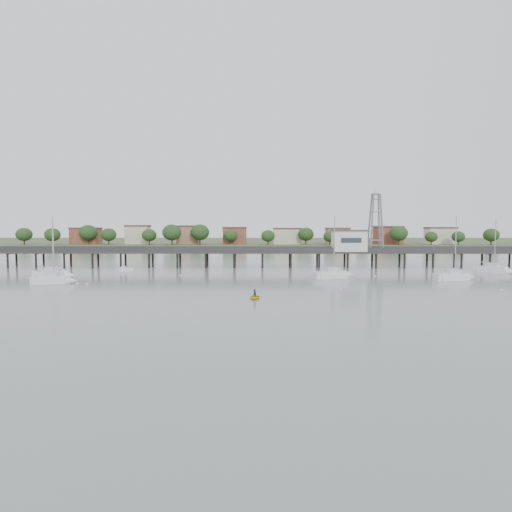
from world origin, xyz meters
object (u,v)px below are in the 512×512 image
(pier, at_px, (248,252))
(white_tender, at_px, (126,269))
(sailboat_c, at_px, (338,275))
(sailboat_d, at_px, (458,277))
(sailboat_e, at_px, (498,270))
(sailboat_b, at_px, (58,274))
(sailboat_a, at_px, (58,280))
(lattice_tower, at_px, (376,223))
(yellow_dinghy, at_px, (255,299))

(pier, distance_m, white_tender, 29.43)
(sailboat_c, xyz_separation_m, sailboat_d, (22.14, -3.41, 0.00))
(sailboat_e, distance_m, sailboat_d, 19.26)
(sailboat_b, bearing_deg, sailboat_a, -58.82)
(lattice_tower, relative_size, yellow_dinghy, 5.34)
(pier, relative_size, white_tender, 45.61)
(sailboat_a, distance_m, sailboat_c, 51.80)
(white_tender, relative_size, yellow_dinghy, 1.13)
(pier, distance_m, sailboat_a, 45.68)
(yellow_dinghy, bearing_deg, sailboat_d, 30.82)
(lattice_tower, distance_m, sailboat_e, 28.69)
(sailboat_c, distance_m, white_tender, 47.50)
(lattice_tower, relative_size, white_tender, 4.71)
(sailboat_b, relative_size, yellow_dinghy, 4.43)
(yellow_dinghy, bearing_deg, lattice_tower, 59.46)
(sailboat_c, bearing_deg, yellow_dinghy, -139.51)
(sailboat_a, distance_m, white_tender, 22.62)
(white_tender, bearing_deg, sailboat_a, -115.59)
(lattice_tower, bearing_deg, sailboat_e, -29.62)
(lattice_tower, height_order, sailboat_a, lattice_tower)
(pier, distance_m, sailboat_b, 43.48)
(pier, height_order, white_tender, pier)
(pier, relative_size, sailboat_a, 12.84)
(sailboat_e, xyz_separation_m, sailboat_d, (-14.54, -12.63, -0.00))
(sailboat_c, xyz_separation_m, white_tender, (-45.70, 12.94, -0.27))
(lattice_tower, distance_m, yellow_dinghy, 56.96)
(lattice_tower, relative_size, sailboat_d, 1.22)
(sailboat_c, relative_size, yellow_dinghy, 4.42)
(sailboat_a, xyz_separation_m, sailboat_e, (87.68, 18.26, -0.01))
(pier, relative_size, lattice_tower, 9.68)
(sailboat_c, distance_m, sailboat_d, 22.40)
(sailboat_e, bearing_deg, lattice_tower, -162.32)
(sailboat_c, relative_size, sailboat_d, 1.01)
(sailboat_e, distance_m, yellow_dinghy, 62.91)
(sailboat_c, bearing_deg, pier, 112.17)
(pier, bearing_deg, sailboat_b, -148.77)
(sailboat_b, bearing_deg, sailboat_c, 6.55)
(sailboat_a, height_order, sailboat_e, sailboat_e)
(sailboat_a, height_order, sailboat_c, sailboat_c)
(white_tender, bearing_deg, sailboat_d, -25.57)
(lattice_tower, xyz_separation_m, sailboat_b, (-68.59, -22.49, -10.46))
(sailboat_a, relative_size, sailboat_c, 0.91)
(sailboat_b, distance_m, white_tender, 16.07)
(sailboat_e, bearing_deg, sailboat_a, -120.94)
(sailboat_c, height_order, sailboat_d, sailboat_c)
(sailboat_c, height_order, yellow_dinghy, sailboat_c)
(lattice_tower, xyz_separation_m, sailboat_c, (-13.45, -22.43, -10.46))
(white_tender, distance_m, yellow_dinghy, 48.08)
(sailboat_b, height_order, sailboat_d, sailboat_b)
(lattice_tower, relative_size, sailboat_a, 1.33)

